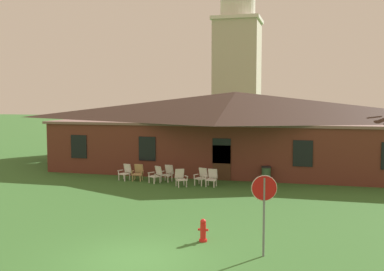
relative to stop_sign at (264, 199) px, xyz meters
The scene contains 13 objects.
ground_plane 4.38m from the stop_sign, 160.88° to the right, with size 200.00×200.00×0.00m, color #336028.
brick_building 17.89m from the stop_sign, 102.15° to the left, with size 24.40×10.40×5.31m.
dome_tower 37.72m from the stop_sign, 100.43° to the left, with size 5.18×5.18×19.26m.
stop_sign is the anchor object (origin of this frame).
lawn_chair_by_porch 14.52m from the stop_sign, 130.14° to the left, with size 0.75×0.81×0.96m.
lawn_chair_near_door 14.10m from the stop_sign, 127.55° to the left, with size 0.68×0.71×0.96m.
lawn_chair_left_end 13.01m from the stop_sign, 124.18° to the left, with size 0.84×0.86×0.96m.
lawn_chair_middle 13.24m from the stop_sign, 120.90° to the left, with size 0.73×0.78×0.96m.
lawn_chair_right_end 11.59m from the stop_sign, 119.16° to the left, with size 0.85×0.87×0.96m.
lawn_chair_far_side 11.73m from the stop_sign, 113.10° to the left, with size 0.77×0.82×0.96m.
lawn_chair_under_eave 11.30m from the stop_sign, 110.50° to the left, with size 0.68×0.71×0.96m.
fire_hydrant 2.76m from the stop_sign, 156.50° to the left, with size 0.36×0.28×0.79m.
trash_bin 12.29m from the stop_sign, 95.14° to the left, with size 0.56×0.56×0.98m.
Camera 1 is at (5.12, -12.62, 4.95)m, focal length 42.55 mm.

